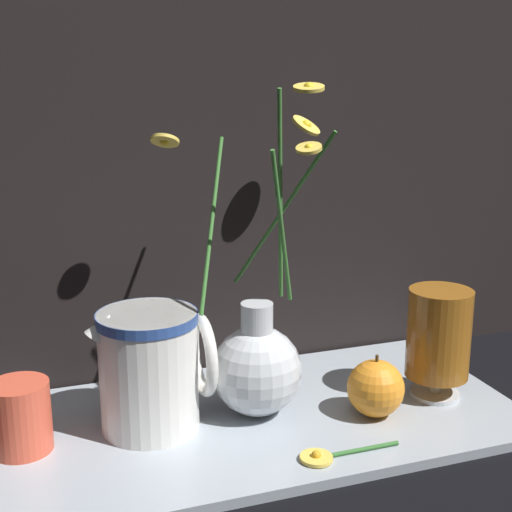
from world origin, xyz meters
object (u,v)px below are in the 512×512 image
at_px(tea_glass, 439,336).
at_px(orange_fruit, 376,388).
at_px(ceramic_pitcher, 152,365).
at_px(yellow_mug, 18,417).
at_px(vase_with_flowers, 257,362).

bearing_deg(tea_glass, orange_fruit, -168.40).
xyz_separation_m(ceramic_pitcher, orange_fruit, (0.26, -0.06, -0.04)).
height_order(yellow_mug, orange_fruit, yellow_mug).
distance_m(vase_with_flowers, tea_glass, 0.23).
distance_m(yellow_mug, tea_glass, 0.51).
height_order(yellow_mug, tea_glass, tea_glass).
bearing_deg(yellow_mug, vase_with_flowers, -0.11).
distance_m(yellow_mug, orange_fruit, 0.42).
xyz_separation_m(ceramic_pitcher, tea_glass, (0.36, -0.04, 0.01)).
bearing_deg(yellow_mug, ceramic_pitcher, 1.77).
relative_size(yellow_mug, tea_glass, 0.55).
distance_m(tea_glass, orange_fruit, 0.11).
bearing_deg(vase_with_flowers, yellow_mug, 179.89).
distance_m(yellow_mug, ceramic_pitcher, 0.16).
relative_size(vase_with_flowers, tea_glass, 2.76).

